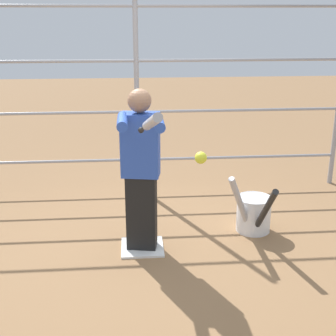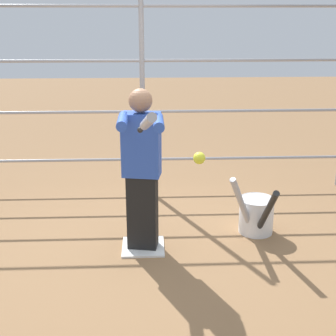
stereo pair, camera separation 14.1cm
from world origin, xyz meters
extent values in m
plane|color=olive|center=(0.00, 0.00, 0.00)|extent=(24.00, 24.00, 0.00)
cube|color=white|center=(0.00, 0.00, 0.01)|extent=(0.40, 0.40, 0.02)
cylinder|color=#939399|center=(0.00, -1.60, 1.30)|extent=(0.06, 0.06, 2.60)
cylinder|color=#939399|center=(0.00, -1.60, 0.38)|extent=(5.04, 0.04, 0.04)
cylinder|color=#939399|center=(0.00, -1.60, 0.99)|extent=(5.04, 0.04, 0.04)
cylinder|color=#939399|center=(0.00, -1.60, 1.60)|extent=(5.04, 0.04, 0.04)
cylinder|color=#939399|center=(0.00, -1.60, 2.21)|extent=(5.04, 0.04, 0.04)
cube|color=black|center=(0.00, 0.00, 0.37)|extent=(0.30, 0.22, 0.74)
cube|color=#2D51B7|center=(0.00, 0.00, 1.03)|extent=(0.37, 0.25, 0.58)
sphere|color=#9E7051|center=(0.00, 0.00, 1.42)|extent=(0.21, 0.21, 0.21)
cylinder|color=#2D51B7|center=(-0.15, 0.23, 1.28)|extent=(0.09, 0.41, 0.09)
cylinder|color=#2D51B7|center=(0.15, 0.18, 1.28)|extent=(0.09, 0.41, 0.09)
sphere|color=black|center=(0.00, 0.41, 1.26)|extent=(0.05, 0.05, 0.05)
cylinder|color=black|center=(-0.02, 0.56, 1.32)|extent=(0.07, 0.33, 0.14)
cylinder|color=#B2B2B7|center=(-0.06, 0.95, 1.46)|extent=(0.12, 0.50, 0.23)
sphere|color=yellow|center=(-0.46, 0.57, 1.08)|extent=(0.10, 0.10, 0.10)
cylinder|color=white|center=(-1.15, -0.29, 0.18)|extent=(0.35, 0.35, 0.36)
torus|color=white|center=(-1.15, -0.29, 0.36)|extent=(0.36, 0.36, 0.01)
cylinder|color=#B2B2B7|center=(-0.97, -0.11, 0.37)|extent=(0.35, 0.36, 0.69)
cylinder|color=black|center=(-1.16, 0.04, 0.35)|extent=(0.07, 0.58, 0.66)
camera|label=1|loc=(0.08, 4.01, 2.16)|focal=50.00mm
camera|label=2|loc=(-0.06, 4.02, 2.16)|focal=50.00mm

